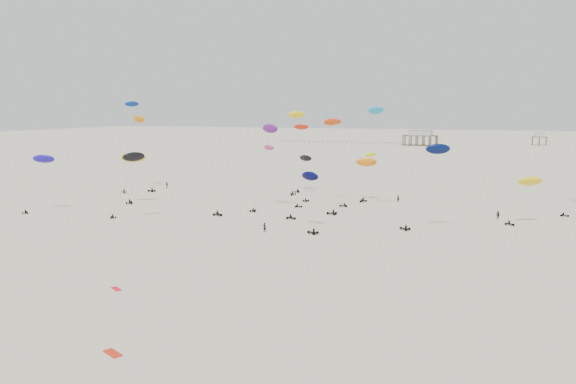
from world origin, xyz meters
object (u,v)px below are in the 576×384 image
at_px(pavilion_small, 539,140).
at_px(rig_9, 363,141).
at_px(pavilion_main, 420,139).
at_px(rig_0, 296,134).
at_px(rig_4, 136,132).
at_px(spectator_0, 265,232).

distance_m(pavilion_small, rig_9, 271.93).
relative_size(pavilion_main, rig_9, 0.86).
height_order(pavilion_small, rig_0, rig_0).
distance_m(pavilion_small, rig_4, 281.52).
relative_size(pavilion_small, spectator_0, 4.39).
bearing_deg(rig_4, rig_0, 150.90).
relative_size(rig_0, rig_4, 1.01).
bearing_deg(pavilion_main, rig_0, -91.03).
height_order(pavilion_main, rig_0, rig_0).
bearing_deg(spectator_0, rig_0, -60.08).
height_order(pavilion_small, spectator_0, pavilion_small).
relative_size(rig_9, spectator_0, 11.93).
bearing_deg(rig_9, pavilion_small, -13.52).
distance_m(pavilion_small, spectator_0, 302.35).
relative_size(pavilion_small, rig_4, 0.41).
distance_m(rig_9, spectator_0, 34.58).
xyz_separation_m(pavilion_main, rig_4, (-49.22, -224.72, 11.70)).
bearing_deg(pavilion_main, rig_4, -102.35).
bearing_deg(rig_4, pavilion_small, -151.36).
distance_m(pavilion_main, spectator_0, 265.78).
height_order(pavilion_small, rig_9, rig_9).
distance_m(rig_4, spectator_0, 71.22).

